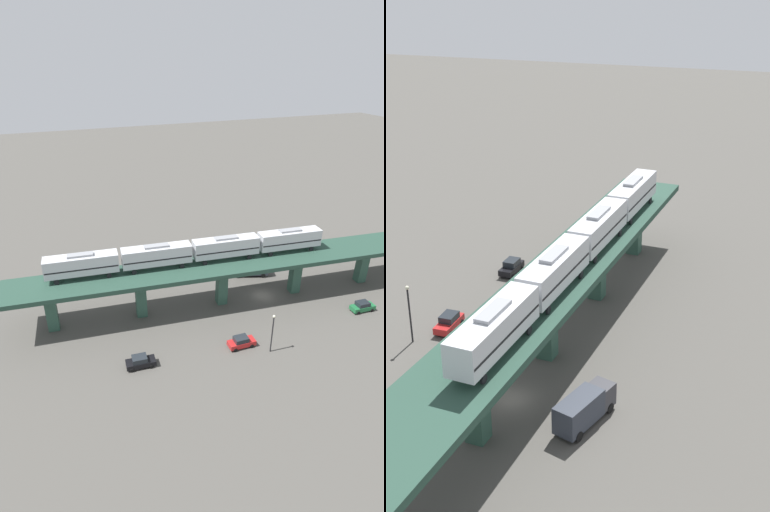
% 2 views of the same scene
% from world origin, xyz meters
% --- Properties ---
extents(ground_plane, '(400.00, 400.00, 0.00)m').
position_xyz_m(ground_plane, '(0.00, 0.00, 0.00)').
color(ground_plane, '#4C4944').
extents(elevated_viaduct, '(17.07, 92.38, 8.34)m').
position_xyz_m(elevated_viaduct, '(-0.02, -0.19, 7.14)').
color(elevated_viaduct, '#244135').
rests_on(elevated_viaduct, ground).
extents(subway_train, '(7.52, 49.84, 4.45)m').
position_xyz_m(subway_train, '(-2.70, -13.61, 10.87)').
color(subway_train, silver).
rests_on(subway_train, elevated_viaduct).
extents(street_car_black, '(2.21, 4.52, 1.89)m').
position_xyz_m(street_car_black, '(10.56, -26.89, 0.94)').
color(street_car_black, black).
rests_on(street_car_black, ground).
extents(street_car_red, '(2.02, 4.44, 1.89)m').
position_xyz_m(street_car_red, '(11.87, -10.74, 0.94)').
color(street_car_red, '#AD1E1E').
rests_on(street_car_red, ground).
extents(delivery_truck, '(4.45, 7.54, 3.20)m').
position_xyz_m(delivery_truck, '(-7.85, 1.57, 1.76)').
color(delivery_truck, '#333338').
rests_on(delivery_truck, ground).
extents(street_lamp, '(0.44, 0.44, 6.94)m').
position_xyz_m(street_lamp, '(14.53, -6.98, 4.11)').
color(street_lamp, black).
rests_on(street_lamp, ground).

